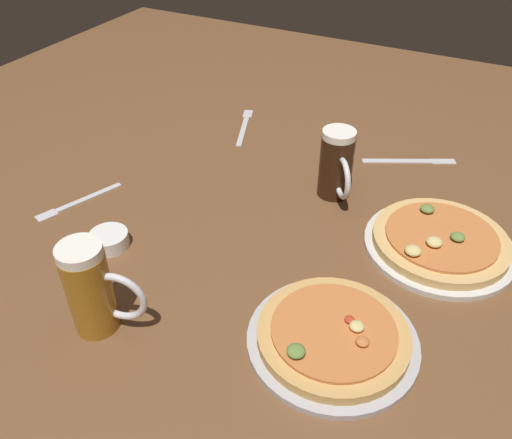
{
  "coord_description": "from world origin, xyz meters",
  "views": [
    {
      "loc": [
        0.39,
        -0.77,
        0.68
      ],
      "look_at": [
        0.0,
        0.0,
        0.02
      ],
      "focal_mm": 36.7,
      "sensor_mm": 36.0,
      "label": 1
    }
  ],
  "objects_px": {
    "fork_left": "(78,201)",
    "beer_mug_dark": "(337,165)",
    "ramekin_sauce": "(109,240)",
    "knife_right": "(410,161)",
    "fork_spare": "(244,126)",
    "beer_mug_amber": "(92,289)",
    "pizza_plate_far": "(440,242)",
    "pizza_plate_near": "(333,337)"
  },
  "relations": [
    {
      "from": "fork_spare",
      "to": "beer_mug_amber",
      "type": "bearing_deg",
      "value": -80.45
    },
    {
      "from": "pizza_plate_far",
      "to": "fork_spare",
      "type": "distance_m",
      "value": 0.65
    },
    {
      "from": "pizza_plate_near",
      "to": "ramekin_sauce",
      "type": "xyz_separation_m",
      "value": [
        -0.48,
        0.03,
        -0.0
      ]
    },
    {
      "from": "pizza_plate_near",
      "to": "fork_spare",
      "type": "relative_size",
      "value": 1.35
    },
    {
      "from": "beer_mug_amber",
      "to": "ramekin_sauce",
      "type": "height_order",
      "value": "beer_mug_amber"
    },
    {
      "from": "pizza_plate_near",
      "to": "beer_mug_dark",
      "type": "height_order",
      "value": "beer_mug_dark"
    },
    {
      "from": "beer_mug_dark",
      "to": "fork_left",
      "type": "bearing_deg",
      "value": -149.56
    },
    {
      "from": "ramekin_sauce",
      "to": "fork_left",
      "type": "distance_m",
      "value": 0.18
    },
    {
      "from": "pizza_plate_near",
      "to": "fork_left",
      "type": "xyz_separation_m",
      "value": [
        -0.65,
        0.11,
        -0.01
      ]
    },
    {
      "from": "knife_right",
      "to": "pizza_plate_near",
      "type": "bearing_deg",
      "value": -87.28
    },
    {
      "from": "pizza_plate_near",
      "to": "fork_spare",
      "type": "distance_m",
      "value": 0.78
    },
    {
      "from": "pizza_plate_near",
      "to": "ramekin_sauce",
      "type": "height_order",
      "value": "pizza_plate_near"
    },
    {
      "from": "pizza_plate_near",
      "to": "beer_mug_dark",
      "type": "distance_m",
      "value": 0.44
    },
    {
      "from": "pizza_plate_far",
      "to": "fork_spare",
      "type": "relative_size",
      "value": 1.42
    },
    {
      "from": "pizza_plate_near",
      "to": "fork_left",
      "type": "bearing_deg",
      "value": 170.17
    },
    {
      "from": "pizza_plate_far",
      "to": "pizza_plate_near",
      "type": "bearing_deg",
      "value": -107.92
    },
    {
      "from": "pizza_plate_far",
      "to": "ramekin_sauce",
      "type": "height_order",
      "value": "pizza_plate_far"
    },
    {
      "from": "pizza_plate_far",
      "to": "fork_spare",
      "type": "xyz_separation_m",
      "value": [
        -0.59,
        0.28,
        -0.01
      ]
    },
    {
      "from": "beer_mug_dark",
      "to": "ramekin_sauce",
      "type": "relative_size",
      "value": 2.05
    },
    {
      "from": "pizza_plate_near",
      "to": "fork_spare",
      "type": "xyz_separation_m",
      "value": [
        -0.49,
        0.6,
        -0.01
      ]
    },
    {
      "from": "pizza_plate_far",
      "to": "beer_mug_amber",
      "type": "distance_m",
      "value": 0.66
    },
    {
      "from": "pizza_plate_near",
      "to": "knife_right",
      "type": "bearing_deg",
      "value": 92.72
    },
    {
      "from": "beer_mug_amber",
      "to": "ramekin_sauce",
      "type": "bearing_deg",
      "value": 125.76
    },
    {
      "from": "beer_mug_amber",
      "to": "fork_left",
      "type": "relative_size",
      "value": 0.87
    },
    {
      "from": "pizza_plate_far",
      "to": "ramekin_sauce",
      "type": "relative_size",
      "value": 3.8
    },
    {
      "from": "pizza_plate_far",
      "to": "beer_mug_amber",
      "type": "relative_size",
      "value": 1.71
    },
    {
      "from": "fork_spare",
      "to": "pizza_plate_near",
      "type": "bearing_deg",
      "value": -51.04
    },
    {
      "from": "pizza_plate_near",
      "to": "knife_right",
      "type": "relative_size",
      "value": 1.29
    },
    {
      "from": "beer_mug_dark",
      "to": "beer_mug_amber",
      "type": "xyz_separation_m",
      "value": [
        -0.21,
        -0.55,
        0.01
      ]
    },
    {
      "from": "pizza_plate_near",
      "to": "beer_mug_dark",
      "type": "bearing_deg",
      "value": 110.18
    },
    {
      "from": "ramekin_sauce",
      "to": "fork_spare",
      "type": "bearing_deg",
      "value": 90.24
    },
    {
      "from": "fork_left",
      "to": "beer_mug_dark",
      "type": "bearing_deg",
      "value": 30.44
    },
    {
      "from": "ramekin_sauce",
      "to": "beer_mug_amber",
      "type": "bearing_deg",
      "value": -54.24
    },
    {
      "from": "pizza_plate_far",
      "to": "fork_left",
      "type": "height_order",
      "value": "pizza_plate_far"
    },
    {
      "from": "pizza_plate_near",
      "to": "knife_right",
      "type": "height_order",
      "value": "pizza_plate_near"
    },
    {
      "from": "beer_mug_amber",
      "to": "fork_spare",
      "type": "xyz_separation_m",
      "value": [
        -0.13,
        0.74,
        -0.08
      ]
    },
    {
      "from": "ramekin_sauce",
      "to": "knife_right",
      "type": "height_order",
      "value": "ramekin_sauce"
    },
    {
      "from": "beer_mug_dark",
      "to": "knife_right",
      "type": "xyz_separation_m",
      "value": [
        0.12,
        0.22,
        -0.08
      ]
    },
    {
      "from": "beer_mug_amber",
      "to": "fork_spare",
      "type": "relative_size",
      "value": 0.83
    },
    {
      "from": "ramekin_sauce",
      "to": "fork_spare",
      "type": "height_order",
      "value": "ramekin_sauce"
    },
    {
      "from": "ramekin_sauce",
      "to": "knife_right",
      "type": "xyz_separation_m",
      "value": [
        0.46,
        0.6,
        -0.01
      ]
    },
    {
      "from": "knife_right",
      "to": "fork_spare",
      "type": "distance_m",
      "value": 0.46
    }
  ]
}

